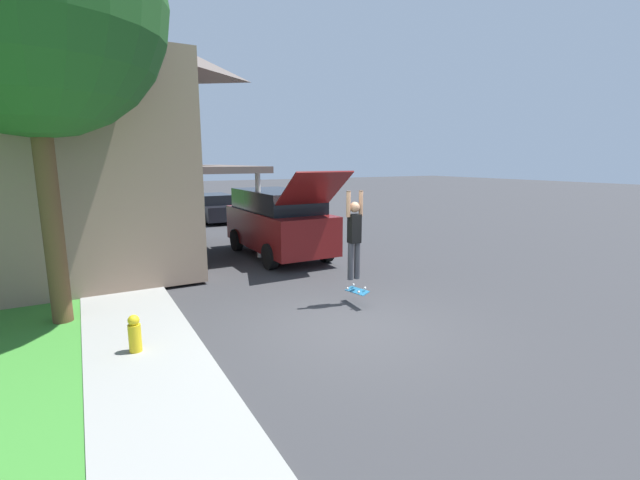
# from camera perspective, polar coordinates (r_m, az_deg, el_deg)

# --- Properties ---
(ground_plane) EXTENTS (120.00, 120.00, 0.00)m
(ground_plane) POSITION_cam_1_polar(r_m,az_deg,el_deg) (8.48, 3.63, -11.33)
(ground_plane) COLOR #333335
(sidewalk) EXTENTS (1.80, 80.00, 0.10)m
(sidewalk) POSITION_cam_1_polar(r_m,az_deg,el_deg) (12.98, -25.41, -4.32)
(sidewalk) COLOR gray
(sidewalk) RESTS_ON ground_plane
(lawn_tree_near) EXTENTS (4.65, 4.65, 8.11)m
(lawn_tree_near) POSITION_cam_1_polar(r_m,az_deg,el_deg) (9.72, -34.56, 24.85)
(lawn_tree_near) COLOR brown
(lawn_tree_near) RESTS_ON lawn
(suv_parked) EXTENTS (2.14, 5.60, 2.88)m
(suv_parked) POSITION_cam_1_polar(r_m,az_deg,el_deg) (14.22, -5.64, 2.54)
(suv_parked) COLOR maroon
(suv_parked) RESTS_ON ground_plane
(car_down_street) EXTENTS (1.86, 4.40, 1.42)m
(car_down_street) POSITION_cam_1_polar(r_m,az_deg,el_deg) (23.26, -14.01, 4.18)
(car_down_street) COLOR black
(car_down_street) RESTS_ON ground_plane
(skateboarder) EXTENTS (0.41, 0.23, 1.95)m
(skateboarder) POSITION_cam_1_polar(r_m,az_deg,el_deg) (9.30, 4.59, 0.79)
(skateboarder) COLOR #38383D
(skateboarder) RESTS_ON ground_plane
(skateboard) EXTENTS (0.24, 0.77, 0.23)m
(skateboard) POSITION_cam_1_polar(r_m,az_deg,el_deg) (9.53, 4.93, -6.71)
(skateboard) COLOR #236B99
(skateboard) RESTS_ON ground_plane
(fire_hydrant) EXTENTS (0.20, 0.20, 0.62)m
(fire_hydrant) POSITION_cam_1_polar(r_m,az_deg,el_deg) (7.68, -23.48, -11.39)
(fire_hydrant) COLOR gold
(fire_hydrant) RESTS_ON sidewalk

